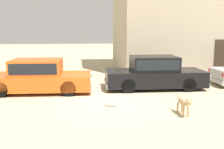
# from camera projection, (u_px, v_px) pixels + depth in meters

# --- Properties ---
(ground_plane) EXTENTS (80.00, 80.00, 0.00)m
(ground_plane) POSITION_uv_depth(u_px,v_px,m) (110.00, 98.00, 10.29)
(ground_plane) COLOR tan
(parked_sedan_nearest) EXTENTS (4.67, 2.07, 1.40)m
(parked_sedan_nearest) POSITION_uv_depth(u_px,v_px,m) (38.00, 76.00, 11.19)
(parked_sedan_nearest) COLOR #D15619
(parked_sedan_nearest) RESTS_ON ground_plane
(parked_sedan_second) EXTENTS (4.59, 1.96, 1.47)m
(parked_sedan_second) POSITION_uv_depth(u_px,v_px,m) (154.00, 73.00, 11.89)
(parked_sedan_second) COLOR black
(parked_sedan_second) RESTS_ON ground_plane
(stray_dog_spotted) EXTENTS (0.23, 1.08, 0.67)m
(stray_dog_spotted) POSITION_uv_depth(u_px,v_px,m) (184.00, 102.00, 8.11)
(stray_dog_spotted) COLOR tan
(stray_dog_spotted) RESTS_ON ground_plane
(stray_cat) EXTENTS (0.57, 0.37, 0.15)m
(stray_cat) POSITION_uv_depth(u_px,v_px,m) (110.00, 105.00, 9.15)
(stray_cat) COLOR beige
(stray_cat) RESTS_ON ground_plane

